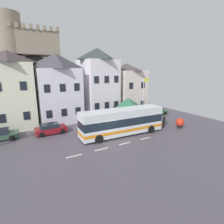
% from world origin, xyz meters
% --- Properties ---
extents(ground_plane, '(40.00, 60.00, 0.07)m').
position_xyz_m(ground_plane, '(0.00, -0.00, -0.03)').
color(ground_plane, '#504954').
extents(townhouse_01, '(5.60, 5.88, 10.63)m').
position_xyz_m(townhouse_01, '(-8.90, 11.91, 5.32)').
color(townhouse_01, silver).
rests_on(townhouse_01, ground_plane).
extents(townhouse_02, '(6.36, 5.85, 10.49)m').
position_xyz_m(townhouse_02, '(-2.51, 11.89, 5.24)').
color(townhouse_02, white).
rests_on(townhouse_02, ground_plane).
extents(townhouse_03, '(5.43, 6.72, 11.69)m').
position_xyz_m(townhouse_03, '(4.63, 12.33, 5.84)').
color(townhouse_03, white).
rests_on(townhouse_03, ground_plane).
extents(townhouse_04, '(5.36, 6.79, 9.21)m').
position_xyz_m(townhouse_04, '(10.85, 12.36, 4.61)').
color(townhouse_04, silver).
rests_on(townhouse_04, ground_plane).
extents(hilltop_castle, '(37.70, 37.70, 19.64)m').
position_xyz_m(hilltop_castle, '(-2.95, 32.08, 6.51)').
color(hilltop_castle, '#5B5756').
rests_on(hilltop_castle, ground_plane).
extents(transit_bus, '(11.08, 3.08, 3.32)m').
position_xyz_m(transit_bus, '(2.76, 1.51, 1.68)').
color(transit_bus, silver).
rests_on(transit_bus, ground_plane).
extents(bus_shelter, '(3.60, 3.60, 3.86)m').
position_xyz_m(bus_shelter, '(6.58, 5.74, 3.11)').
color(bus_shelter, '#473D33').
rests_on(bus_shelter, ground_plane).
extents(parked_car_00, '(4.13, 2.18, 1.29)m').
position_xyz_m(parked_car_00, '(8.67, 6.63, 0.63)').
color(parked_car_00, slate).
rests_on(parked_car_00, ground_plane).
extents(parked_car_01, '(3.86, 1.92, 1.31)m').
position_xyz_m(parked_car_01, '(-5.08, 6.51, 0.65)').
color(parked_car_01, maroon).
rests_on(parked_car_01, ground_plane).
extents(parked_car_03, '(4.28, 2.42, 1.26)m').
position_xyz_m(parked_car_03, '(13.92, 7.10, 0.62)').
color(parked_car_03, '#2D5A37').
rests_on(parked_car_03, ground_plane).
extents(pedestrian_00, '(0.30, 0.36, 1.68)m').
position_xyz_m(pedestrian_00, '(9.83, 1.14, 0.87)').
color(pedestrian_00, '#38332D').
rests_on(pedestrian_00, ground_plane).
extents(pedestrian_01, '(0.36, 0.38, 1.51)m').
position_xyz_m(pedestrian_01, '(9.64, 2.55, 0.83)').
color(pedestrian_01, '#2D2D38').
rests_on(pedestrian_01, ground_plane).
extents(pedestrian_02, '(0.37, 0.29, 1.51)m').
position_xyz_m(pedestrian_02, '(8.87, 1.16, 0.77)').
color(pedestrian_02, '#38332D').
rests_on(pedestrian_02, ground_plane).
extents(pedestrian_03, '(0.30, 0.30, 1.60)m').
position_xyz_m(pedestrian_03, '(7.91, 3.46, 0.87)').
color(pedestrian_03, black).
rests_on(pedestrian_03, ground_plane).
extents(public_bench, '(1.67, 0.48, 0.87)m').
position_xyz_m(public_bench, '(7.29, 7.37, 0.47)').
color(public_bench, '#33473D').
rests_on(public_bench, ground_plane).
extents(flagpole, '(0.95, 0.10, 6.92)m').
position_xyz_m(flagpole, '(8.74, 4.63, 4.02)').
color(flagpole, silver).
rests_on(flagpole, ground_plane).
extents(harbour_buoy, '(1.18, 1.18, 1.43)m').
position_xyz_m(harbour_buoy, '(11.32, -0.41, 0.79)').
color(harbour_buoy, black).
rests_on(harbour_buoy, ground_plane).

